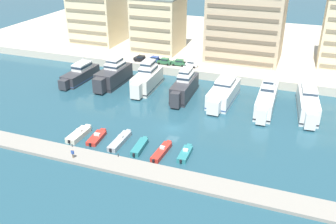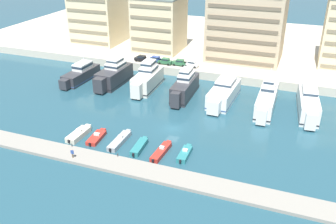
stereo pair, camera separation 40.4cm
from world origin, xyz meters
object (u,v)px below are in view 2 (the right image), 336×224
object	(u,v)px
yacht_charcoal_far_left	(81,74)
motorboat_teal_center_left	(139,147)
motorboat_red_left	(97,137)
yacht_white_center_right	(267,97)
yacht_ivory_mid_left	(147,79)
yacht_charcoal_center_left	(185,87)
motorboat_teal_center_right	(185,154)
car_black_far_left	(142,58)
motorboat_red_center	(161,151)
car_white_center	(191,64)
pedestrian_near_edge	(72,153)
car_green_center_left	(180,62)
car_blue_left	(155,59)
car_green_mid_left	(165,61)
yacht_white_center	(224,93)
yacht_charcoal_left	(114,75)
motorboat_cream_far_left	(79,134)
motorboat_grey_mid_left	(120,141)

from	to	relation	value
yacht_charcoal_far_left	motorboat_teal_center_left	xyz separation A→B (m)	(30.05, -26.93, -1.38)
motorboat_red_left	yacht_white_center_right	bearing A→B (deg)	42.57
yacht_ivory_mid_left	yacht_charcoal_center_left	xyz separation A→B (m)	(10.67, -1.40, -0.10)
motorboat_teal_center_right	yacht_ivory_mid_left	bearing A→B (deg)	125.54
yacht_white_center_right	car_black_far_left	xyz separation A→B (m)	(-38.40, 14.17, 0.66)
motorboat_red_center	car_white_center	world-z (taller)	car_white_center
yacht_white_center_right	pedestrian_near_edge	bearing A→B (deg)	-129.94
car_black_far_left	car_green_center_left	size ratio (longest dim) A/B	1.03
yacht_charcoal_center_left	motorboat_red_left	bearing A→B (deg)	-110.15
car_black_far_left	yacht_white_center_right	bearing A→B (deg)	-20.25
car_blue_left	car_green_mid_left	world-z (taller)	same
car_blue_left	yacht_charcoal_far_left	bearing A→B (deg)	-135.70
car_black_far_left	car_white_center	size ratio (longest dim) A/B	1.01
motorboat_red_center	car_green_mid_left	bearing A→B (deg)	110.25
yacht_white_center_right	motorboat_red_center	xyz separation A→B (m)	(-15.49, -27.52, -2.17)
yacht_white_center	yacht_white_center_right	distance (m)	10.25
car_green_mid_left	car_blue_left	bearing A→B (deg)	169.71
car_green_center_left	yacht_white_center_right	bearing A→B (deg)	-28.72
yacht_charcoal_left	car_green_mid_left	distance (m)	16.87
yacht_charcoal_center_left	car_white_center	bearing A→B (deg)	101.59
yacht_white_center_right	car_black_far_left	distance (m)	40.93
yacht_charcoal_left	yacht_charcoal_far_left	bearing A→B (deg)	-175.60
motorboat_teal_center_left	yacht_white_center	bearing A→B (deg)	70.28
car_blue_left	yacht_charcoal_center_left	bearing A→B (deg)	-47.78
motorboat_cream_far_left	pedestrian_near_edge	xyz separation A→B (m)	(3.82, -7.86, 1.07)
yacht_charcoal_far_left	yacht_charcoal_center_left	xyz separation A→B (m)	(30.13, -0.39, 0.73)
motorboat_cream_far_left	car_green_mid_left	distance (m)	41.84
yacht_charcoal_center_left	motorboat_red_center	world-z (taller)	yacht_charcoal_center_left
yacht_ivory_mid_left	motorboat_teal_center_right	distance (m)	33.44
yacht_ivory_mid_left	car_blue_left	distance (m)	14.87
car_black_far_left	car_blue_left	xyz separation A→B (m)	(4.17, 0.69, 0.00)
yacht_ivory_mid_left	yacht_white_center	bearing A→B (deg)	-2.20
yacht_ivory_mid_left	motorboat_teal_center_right	world-z (taller)	yacht_ivory_mid_left
car_blue_left	car_white_center	distance (m)	11.14
car_blue_left	yacht_white_center	bearing A→B (deg)	-32.32
yacht_ivory_mid_left	yacht_white_center	xyz separation A→B (m)	(20.33, -0.78, -0.58)
car_black_far_left	car_white_center	world-z (taller)	same
pedestrian_near_edge	yacht_charcoal_center_left	bearing A→B (deg)	74.31
yacht_charcoal_center_left	yacht_white_center	bearing A→B (deg)	3.66
motorboat_grey_mid_left	car_green_center_left	bearing A→B (deg)	92.90
motorboat_red_center	car_blue_left	xyz separation A→B (m)	(-18.73, 42.38, 2.83)
yacht_charcoal_left	motorboat_red_center	world-z (taller)	yacht_charcoal_left
motorboat_red_center	car_green_mid_left	size ratio (longest dim) A/B	1.81
yacht_white_center_right	car_green_center_left	distance (m)	30.36
yacht_white_center	motorboat_red_center	bearing A→B (deg)	-100.95
car_black_far_left	yacht_white_center	bearing A→B (deg)	-27.23
motorboat_teal_center_left	car_green_mid_left	xyz separation A→B (m)	(-10.94, 41.73, 2.80)
yacht_charcoal_center_left	pedestrian_near_edge	size ratio (longest dim) A/B	9.05
motorboat_teal_center_left	motorboat_grey_mid_left	bearing A→B (deg)	170.79
motorboat_teal_center_right	yacht_white_center_right	bearing A→B (deg)	67.30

